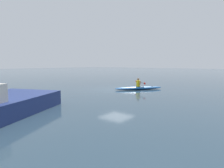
# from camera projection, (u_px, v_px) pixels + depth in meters

# --- Properties ---
(ground_plane) EXTENTS (160.00, 160.00, 0.00)m
(ground_plane) POSITION_uv_depth(u_px,v_px,m) (117.00, 89.00, 16.69)
(ground_plane) COLOR #283D4C
(kayak) EXTENTS (3.20, 3.86, 0.27)m
(kayak) POSITION_uv_depth(u_px,v_px,m) (139.00, 88.00, 16.63)
(kayak) COLOR #1959A5
(kayak) RESTS_ON ground
(kayaker) EXTENTS (1.86, 1.45, 0.76)m
(kayaker) POSITION_uv_depth(u_px,v_px,m) (138.00, 83.00, 16.57)
(kayaker) COLOR yellow
(kayaker) RESTS_ON kayak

